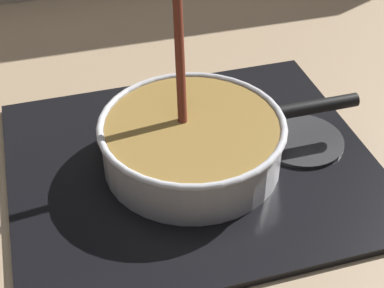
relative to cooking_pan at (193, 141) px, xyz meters
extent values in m
cube|color=#9E8466|center=(-0.13, -0.10, -0.07)|extent=(2.40, 1.60, 0.04)
cube|color=black|center=(0.00, 0.00, -0.05)|extent=(0.56, 0.48, 0.01)
torus|color=#592D0C|center=(0.00, 0.00, -0.04)|extent=(0.20, 0.20, 0.01)
cylinder|color=#262628|center=(0.18, 0.00, -0.04)|extent=(0.14, 0.14, 0.01)
cylinder|color=silver|center=(0.00, 0.00, -0.01)|extent=(0.27, 0.27, 0.07)
cylinder|color=olive|center=(0.00, 0.00, 0.00)|extent=(0.26, 0.26, 0.07)
torus|color=silver|center=(0.00, 0.00, 0.03)|extent=(0.28, 0.28, 0.01)
cylinder|color=black|center=(0.20, 0.00, 0.02)|extent=(0.14, 0.02, 0.02)
cylinder|color=beige|center=(0.03, 0.04, 0.02)|extent=(0.03, 0.03, 0.01)
cylinder|color=#EDD88C|center=(0.01, -0.01, 0.02)|extent=(0.03, 0.03, 0.01)
cylinder|color=#EDD88C|center=(-0.03, 0.01, 0.02)|extent=(0.03, 0.03, 0.01)
cylinder|color=#EDD88C|center=(-0.06, -0.05, 0.02)|extent=(0.03, 0.03, 0.01)
cylinder|color=#EDD88C|center=(-0.05, 0.09, 0.02)|extent=(0.04, 0.04, 0.01)
cylinder|color=maroon|center=(-0.01, 0.05, 0.13)|extent=(0.03, 0.10, 0.23)
cube|color=brown|center=(-0.01, 0.01, 0.02)|extent=(0.04, 0.05, 0.01)
camera|label=1|loc=(-0.19, -0.66, 0.55)|focal=54.83mm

